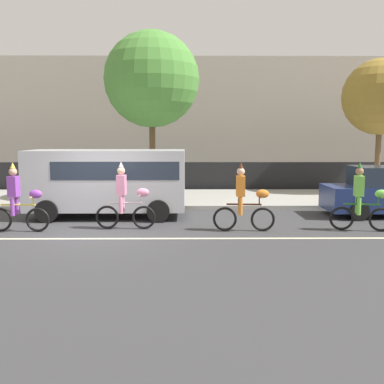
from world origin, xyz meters
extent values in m
plane|color=#38383A|center=(0.00, 0.00, 0.00)|extent=(80.00, 80.00, 0.00)
cube|color=beige|center=(0.00, -0.50, 0.00)|extent=(36.00, 0.14, 0.01)
cube|color=#9E9B93|center=(0.00, 6.50, 0.07)|extent=(60.00, 5.00, 0.15)
cube|color=black|center=(0.00, 9.40, 0.70)|extent=(40.00, 0.08, 1.40)
cube|color=#B2A899|center=(3.38, 18.00, 3.55)|extent=(28.00, 8.00, 7.09)
torus|color=black|center=(-1.61, 0.37, 0.33)|extent=(0.67, 0.10, 0.67)
torus|color=black|center=(-2.66, 0.42, 0.33)|extent=(0.67, 0.10, 0.67)
cylinder|color=#E5D84C|center=(-2.13, 0.40, 0.75)|extent=(0.97, 0.10, 0.05)
cylinder|color=#E5D84C|center=(-2.28, 0.41, 0.84)|extent=(0.04, 0.04, 0.18)
cylinder|color=#E5D84C|center=(-1.71, 0.38, 0.86)|extent=(0.04, 0.04, 0.23)
cylinder|color=#E5D84C|center=(-1.71, 0.38, 0.98)|extent=(0.06, 0.50, 0.03)
ellipsoid|color=purple|center=(-1.63, 0.37, 1.05)|extent=(0.37, 0.22, 0.24)
cube|color=purple|center=(-2.23, 0.40, 1.26)|extent=(0.26, 0.33, 0.56)
sphere|color=tan|center=(-2.23, 0.40, 1.66)|extent=(0.22, 0.22, 0.22)
cone|color=#E5D84C|center=(-2.23, 0.40, 1.84)|extent=(0.14, 0.14, 0.16)
cylinder|color=purple|center=(-2.24, 0.26, 0.71)|extent=(0.11, 0.11, 0.48)
cylinder|color=purple|center=(-2.22, 0.54, 0.71)|extent=(0.11, 0.11, 0.48)
torus|color=black|center=(1.29, 0.71, 0.33)|extent=(0.67, 0.11, 0.67)
torus|color=black|center=(0.24, 0.77, 0.33)|extent=(0.67, 0.11, 0.67)
cylinder|color=silver|center=(0.77, 0.74, 0.75)|extent=(0.97, 0.10, 0.05)
cylinder|color=silver|center=(0.62, 0.75, 0.84)|extent=(0.04, 0.04, 0.18)
cylinder|color=silver|center=(1.19, 0.72, 0.86)|extent=(0.04, 0.04, 0.23)
cylinder|color=silver|center=(1.19, 0.72, 0.98)|extent=(0.06, 0.50, 0.03)
ellipsoid|color=pink|center=(1.27, 0.71, 1.05)|extent=(0.37, 0.22, 0.24)
cube|color=pink|center=(0.67, 0.75, 1.26)|extent=(0.26, 0.33, 0.56)
sphere|color=beige|center=(0.67, 0.75, 1.66)|extent=(0.22, 0.22, 0.22)
cone|color=silver|center=(0.67, 0.75, 1.84)|extent=(0.14, 0.14, 0.16)
cylinder|color=pink|center=(0.66, 0.61, 0.71)|extent=(0.11, 0.11, 0.48)
cylinder|color=pink|center=(0.67, 0.89, 0.71)|extent=(0.11, 0.11, 0.48)
torus|color=black|center=(4.62, 0.39, 0.33)|extent=(0.67, 0.11, 0.67)
torus|color=black|center=(3.57, 0.46, 0.33)|extent=(0.67, 0.11, 0.67)
cylinder|color=#4C2614|center=(4.09, 0.42, 0.75)|extent=(0.97, 0.11, 0.05)
cylinder|color=#4C2614|center=(3.94, 0.43, 0.84)|extent=(0.04, 0.04, 0.18)
cylinder|color=#4C2614|center=(4.51, 0.40, 0.86)|extent=(0.04, 0.04, 0.23)
cylinder|color=#4C2614|center=(4.51, 0.40, 0.98)|extent=(0.06, 0.50, 0.03)
ellipsoid|color=orange|center=(4.60, 0.39, 1.05)|extent=(0.37, 0.22, 0.24)
cube|color=orange|center=(3.99, 0.43, 1.26)|extent=(0.26, 0.34, 0.56)
sphere|color=beige|center=(3.99, 0.43, 1.66)|extent=(0.22, 0.22, 0.22)
cone|color=#4C2614|center=(3.99, 0.43, 1.84)|extent=(0.14, 0.14, 0.16)
cylinder|color=orange|center=(3.99, 0.29, 0.71)|extent=(0.11, 0.11, 0.48)
cylinder|color=orange|center=(4.00, 0.57, 0.71)|extent=(0.11, 0.11, 0.48)
torus|color=black|center=(7.89, 0.31, 0.33)|extent=(0.67, 0.20, 0.67)
torus|color=black|center=(6.86, 0.52, 0.33)|extent=(0.67, 0.20, 0.67)
cylinder|color=#266626|center=(7.37, 0.42, 0.75)|extent=(0.96, 0.24, 0.05)
cylinder|color=#266626|center=(7.22, 0.44, 0.84)|extent=(0.04, 0.04, 0.18)
cylinder|color=#266626|center=(7.78, 0.33, 0.86)|extent=(0.04, 0.04, 0.23)
cylinder|color=#266626|center=(7.78, 0.33, 0.98)|extent=(0.13, 0.50, 0.03)
ellipsoid|color=#72CC4C|center=(7.87, 0.32, 1.05)|extent=(0.39, 0.27, 0.24)
cube|color=#72CC4C|center=(7.27, 0.43, 1.26)|extent=(0.30, 0.36, 0.56)
sphere|color=#9E7051|center=(7.27, 0.43, 1.66)|extent=(0.22, 0.22, 0.22)
cone|color=#266626|center=(7.27, 0.43, 1.84)|extent=(0.14, 0.14, 0.16)
cylinder|color=#72CC4C|center=(7.25, 0.30, 0.71)|extent=(0.11, 0.11, 0.48)
cylinder|color=#72CC4C|center=(7.30, 0.57, 0.71)|extent=(0.11, 0.11, 0.48)
cube|color=silver|center=(-0.07, 2.70, 1.23)|extent=(5.00, 2.00, 1.90)
cube|color=#283342|center=(0.33, 2.70, 1.58)|extent=(3.90, 2.02, 0.56)
cylinder|color=black|center=(1.63, 1.70, 0.35)|extent=(0.70, 0.22, 0.70)
cylinder|color=black|center=(1.63, 3.70, 0.35)|extent=(0.70, 0.22, 0.70)
cylinder|color=black|center=(-1.77, 1.70, 0.35)|extent=(0.70, 0.22, 0.70)
cylinder|color=black|center=(-1.77, 3.70, 0.35)|extent=(0.70, 0.22, 0.70)
cylinder|color=black|center=(7.89, 1.92, 0.30)|extent=(0.60, 0.20, 0.60)
cylinder|color=black|center=(7.89, 3.64, 0.30)|extent=(0.60, 0.20, 0.60)
cylinder|color=brown|center=(10.99, 8.07, 1.66)|extent=(0.24, 0.24, 3.02)
sphere|color=olive|center=(10.99, 8.07, 4.33)|extent=(3.32, 3.32, 3.32)
cylinder|color=brown|center=(1.14, 5.96, 1.83)|extent=(0.24, 0.24, 3.36)
sphere|color=#4C8C38|center=(1.14, 5.96, 4.80)|extent=(3.70, 3.70, 3.70)
cylinder|color=#33333D|center=(-0.85, 7.18, 0.57)|extent=(0.20, 0.20, 0.85)
cube|color=black|center=(-0.85, 7.18, 1.28)|extent=(0.32, 0.20, 0.56)
sphere|color=beige|center=(-0.85, 7.18, 1.67)|extent=(0.20, 0.20, 0.20)
camera|label=1|loc=(2.54, -11.84, 2.63)|focal=42.00mm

